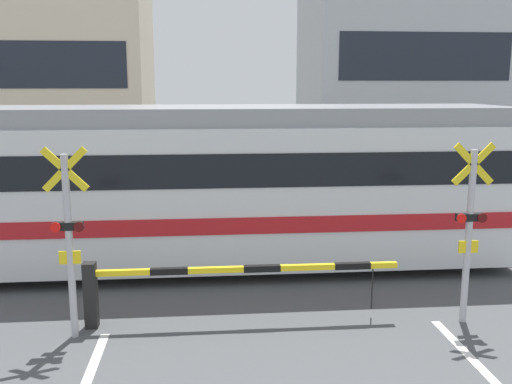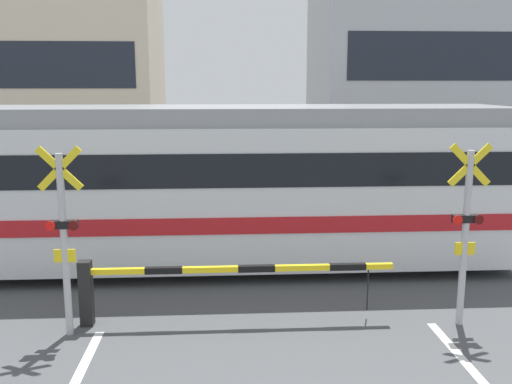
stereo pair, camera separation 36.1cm
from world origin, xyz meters
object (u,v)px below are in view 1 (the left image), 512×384
Objects in this scene: crossing_barrier_near at (186,280)px; crossing_signal_left at (69,235)px; commuter_train at (125,183)px; crossing_barrier_far at (300,204)px; crossing_signal_right at (469,226)px.

crossing_barrier_near is 1.72× the size of crossing_signal_left.
crossing_barrier_far is at bearing 32.01° from commuter_train.
commuter_train is 3.18× the size of crossing_barrier_near.
commuter_train is 6.76m from crossing_signal_right.
crossing_signal_left is at bearing -127.13° from crossing_barrier_far.
commuter_train is 5.00m from crossing_barrier_far.
crossing_barrier_near and crossing_barrier_far have the same top height.
crossing_signal_left reaches higher than crossing_barrier_far.
crossing_barrier_near is at bearing 10.97° from crossing_signal_left.
crossing_barrier_far is at bearing 63.48° from crossing_barrier_near.
crossing_signal_right is at bearing -30.08° from commuter_train.
crossing_barrier_near is 4.62m from crossing_signal_right.
crossing_barrier_near is at bearing -116.52° from crossing_barrier_far.
crossing_signal_right reaches higher than crossing_barrier_far.
crossing_barrier_near is 1.00× the size of crossing_barrier_far.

